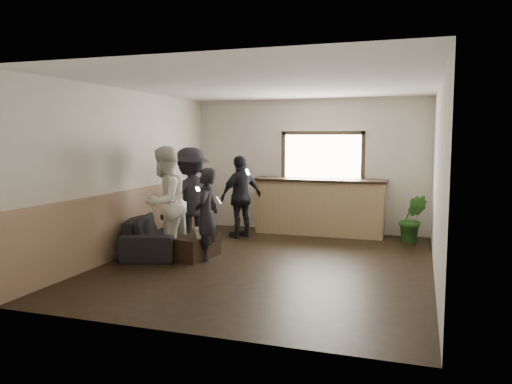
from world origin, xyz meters
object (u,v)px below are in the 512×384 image
(cup_a, at_px, (198,230))
(person_d, at_px, (241,197))
(coffee_table, at_px, (196,247))
(person_b, at_px, (165,203))
(potted_plant, at_px, (413,219))
(bar_counter, at_px, (320,203))
(person_c, at_px, (191,198))
(person_a, at_px, (206,214))
(cup_b, at_px, (199,236))
(sofa, at_px, (157,232))

(cup_a, bearing_deg, person_d, 83.39)
(coffee_table, relative_size, person_b, 0.45)
(potted_plant, bearing_deg, person_b, -146.00)
(bar_counter, relative_size, coffee_table, 3.23)
(person_b, xyz_separation_m, person_c, (0.07, 0.83, -0.02))
(person_b, bearing_deg, potted_plant, 127.94)
(coffee_table, height_order, cup_a, cup_a)
(bar_counter, bearing_deg, person_c, -132.88)
(potted_plant, xyz_separation_m, person_a, (-3.18, -2.46, 0.29))
(potted_plant, height_order, person_a, person_a)
(bar_counter, xyz_separation_m, potted_plant, (1.85, -0.31, -0.18))
(coffee_table, xyz_separation_m, cup_a, (-0.08, 0.26, 0.23))
(cup_a, xyz_separation_m, person_c, (-0.32, 0.40, 0.49))
(person_a, bearing_deg, cup_b, -33.86)
(bar_counter, distance_m, person_b, 3.54)
(person_b, bearing_deg, coffee_table, 114.13)
(person_a, bearing_deg, coffee_table, -113.72)
(bar_counter, relative_size, cup_b, 24.98)
(person_b, xyz_separation_m, person_d, (0.58, 2.06, -0.11))
(sofa, relative_size, person_c, 1.19)
(person_a, height_order, person_d, person_d)
(cup_a, bearing_deg, sofa, 174.26)
(sofa, relative_size, potted_plant, 2.34)
(cup_a, bearing_deg, cup_b, -63.26)
(person_c, distance_m, person_d, 1.34)
(coffee_table, height_order, person_a, person_a)
(coffee_table, height_order, person_b, person_b)
(person_b, height_order, person_c, person_b)
(sofa, relative_size, cup_b, 19.97)
(cup_b, relative_size, person_b, 0.06)
(cup_a, bearing_deg, person_a, -46.32)
(cup_a, relative_size, person_d, 0.08)
(bar_counter, relative_size, potted_plant, 2.93)
(sofa, bearing_deg, potted_plant, -83.84)
(cup_a, xyz_separation_m, cup_b, (0.22, -0.44, 0.00))
(bar_counter, height_order, sofa, bar_counter)
(person_a, height_order, person_b, person_b)
(cup_b, bearing_deg, person_d, 90.97)
(cup_b, relative_size, person_a, 0.07)
(cup_a, relative_size, person_a, 0.08)
(person_b, bearing_deg, bar_counter, 149.38)
(coffee_table, height_order, potted_plant, potted_plant)
(person_a, bearing_deg, person_b, -91.51)
(bar_counter, bearing_deg, cup_a, -123.08)
(coffee_table, xyz_separation_m, person_a, (0.20, -0.04, 0.57))
(person_a, bearing_deg, cup_a, -149.10)
(person_d, bearing_deg, sofa, -0.65)
(person_c, xyz_separation_m, person_d, (0.51, 1.23, -0.09))
(bar_counter, distance_m, potted_plant, 1.88)
(bar_counter, relative_size, person_a, 1.80)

